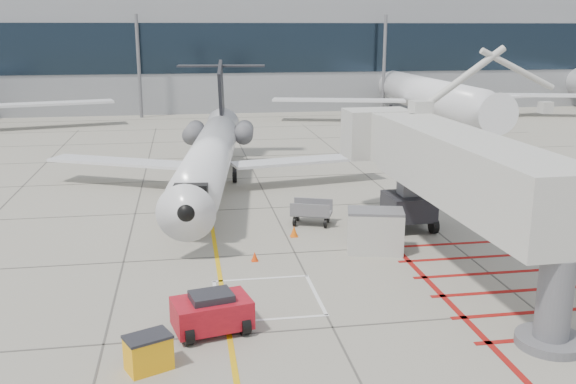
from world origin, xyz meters
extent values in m
plane|color=gray|center=(0.00, 0.00, 0.00)|extent=(260.00, 260.00, 0.00)
cone|color=#E23E0B|center=(-2.02, 3.19, 0.22)|extent=(0.32, 0.32, 0.45)
cone|color=#ED5E0C|center=(0.39, 6.44, 0.28)|extent=(0.40, 0.40, 0.56)
cube|color=gray|center=(10.00, 70.00, 7.00)|extent=(180.00, 28.00, 14.00)
cube|color=black|center=(10.00, 55.95, 8.00)|extent=(180.00, 0.10, 6.00)
camera|label=1|loc=(-4.98, -24.57, 10.46)|focal=40.00mm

